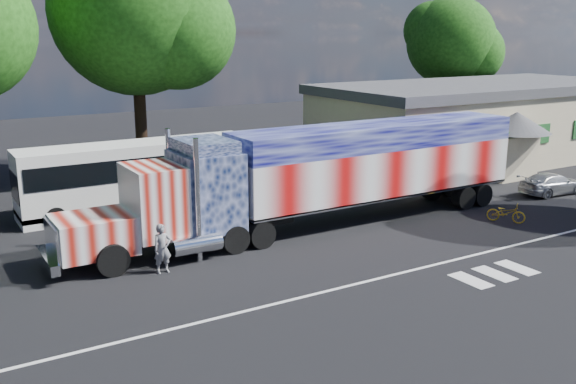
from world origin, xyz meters
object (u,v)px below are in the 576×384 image
coach_bus (139,175)px  parked_car (552,184)px  tree_n_mid (138,12)px  semi_truck (328,173)px  bicycle (506,213)px  woman (162,249)px  tree_far_ne (452,42)px

coach_bus → parked_car: bearing=-23.2°
parked_car → tree_n_mid: (-17.15, 15.81, 9.06)m
semi_truck → tree_n_mid: size_ratio=1.53×
parked_car → coach_bus: bearing=70.8°
parked_car → bicycle: bearing=114.3°
woman → bicycle: woman is taller
woman → tree_far_ne: tree_far_ne is taller
parked_car → woman: bearing=94.8°
semi_truck → woman: (-8.42, -1.81, -1.53)m
semi_truck → coach_bus: (-6.29, 7.08, -0.72)m
bicycle → tree_n_mid: tree_n_mid is taller
woman → semi_truck: bearing=9.6°
woman → bicycle: 15.86m
woman → bicycle: bearing=-9.8°
tree_n_mid → woman: bearing=-107.0°
tree_far_ne → bicycle: bearing=-128.8°
semi_truck → parked_car: bearing=-6.2°
woman → bicycle: (15.72, -2.03, -0.46)m
parked_car → semi_truck: bearing=87.8°
bicycle → semi_truck: bearing=117.5°
coach_bus → woman: size_ratio=6.23×
coach_bus → tree_far_ne: bearing=17.1°
semi_truck → parked_car: size_ratio=5.61×
tree_n_mid → tree_far_ne: (26.93, 1.89, -1.93)m
tree_n_mid → semi_truck: bearing=-76.3°
coach_bus → tree_n_mid: tree_n_mid is taller
coach_bus → semi_truck: bearing=-48.4°
bicycle → tree_n_mid: (-10.79, 18.17, 9.19)m
parked_car → tree_far_ne: tree_far_ne is taller
bicycle → tree_n_mid: 23.04m
coach_bus → bicycle: 17.48m
semi_truck → parked_car: (13.66, -1.48, -1.86)m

